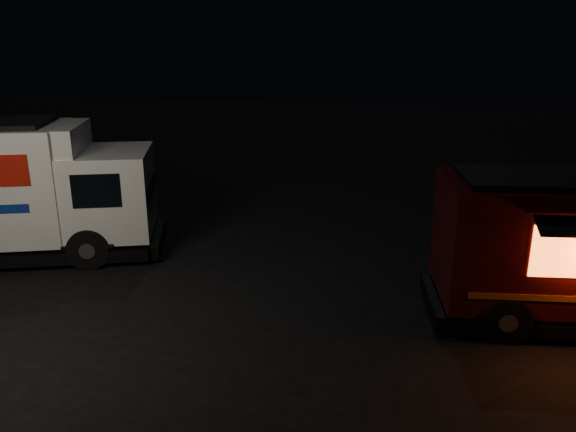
# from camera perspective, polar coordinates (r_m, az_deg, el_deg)

# --- Properties ---
(ground) EXTENTS (80.00, 80.00, 0.00)m
(ground) POSITION_cam_1_polar(r_m,az_deg,el_deg) (12.34, -10.62, -8.74)
(ground) COLOR black
(ground) RESTS_ON ground
(white_truck) EXTENTS (8.18, 5.09, 3.51)m
(white_truck) POSITION_cam_1_polar(r_m,az_deg,el_deg) (15.90, -27.02, 2.34)
(white_truck) COLOR white
(white_truck) RESTS_ON ground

